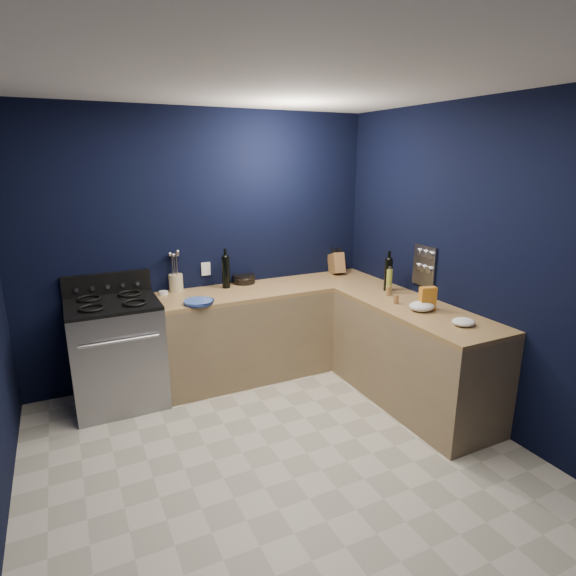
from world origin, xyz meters
TOP-DOWN VIEW (x-y plane):
  - floor at (0.00, 0.00)m, footprint 3.50×3.50m
  - ceiling at (0.00, 0.00)m, footprint 3.50×3.50m
  - wall_back at (0.00, 1.76)m, footprint 3.50×0.02m
  - wall_right at (1.76, 0.00)m, footprint 0.02×3.50m
  - wall_front at (0.00, -1.76)m, footprint 3.50×0.02m
  - cab_back at (0.60, 1.44)m, footprint 2.30×0.63m
  - top_back at (0.60, 1.44)m, footprint 2.30×0.63m
  - cab_right at (1.44, 0.29)m, footprint 0.63×1.67m
  - top_right at (1.44, 0.29)m, footprint 0.63×1.67m
  - gas_range at (-0.93, 1.42)m, footprint 0.76×0.66m
  - oven_door at (-0.93, 1.10)m, footprint 0.59×0.02m
  - cooktop at (-0.93, 1.42)m, footprint 0.76×0.66m
  - backguard at (-0.93, 1.72)m, footprint 0.76×0.06m
  - spice_panel at (1.74, 0.55)m, footprint 0.02×0.28m
  - wall_outlet at (0.00, 1.74)m, footprint 0.09×0.02m
  - plate_stack at (-0.23, 1.20)m, footprint 0.32×0.32m
  - ramekin at (-0.45, 1.63)m, footprint 0.10×0.10m
  - utensil_crock at (-0.31, 1.69)m, footprint 0.15×0.15m
  - wine_bottle_back at (0.16, 1.60)m, footprint 0.09×0.09m
  - lemon_basket at (0.38, 1.69)m, footprint 0.23×0.23m
  - knife_block at (1.45, 1.63)m, footprint 0.16×0.28m
  - wine_bottle_right at (1.54, 0.82)m, footprint 0.10×0.10m
  - oil_bottle at (1.49, 0.73)m, footprint 0.06×0.06m
  - spice_jar_near at (1.43, 0.67)m, footprint 0.05×0.05m
  - spice_jar_far at (1.34, 0.44)m, footprint 0.05×0.05m
  - crouton_bag at (1.46, 0.18)m, footprint 0.15×0.09m
  - towel_front at (1.41, 0.19)m, footprint 0.28×0.26m
  - towel_end at (1.45, -0.23)m, footprint 0.21×0.20m

SIDE VIEW (x-z plane):
  - floor at x=0.00m, z-range -0.02..0.00m
  - cab_back at x=0.60m, z-range 0.00..0.86m
  - cab_right at x=1.44m, z-range 0.00..0.86m
  - oven_door at x=-0.93m, z-range 0.24..0.66m
  - gas_range at x=-0.93m, z-range 0.00..0.92m
  - top_back at x=0.60m, z-range 0.86..0.90m
  - top_right at x=1.44m, z-range 0.86..0.90m
  - plate_stack at x=-0.23m, z-range 0.90..0.93m
  - ramekin at x=-0.45m, z-range 0.90..0.93m
  - towel_end at x=1.45m, z-range 0.90..0.95m
  - cooktop at x=-0.93m, z-range 0.92..0.95m
  - towel_front at x=1.41m, z-range 0.90..0.98m
  - spice_jar_far at x=1.34m, z-range 0.90..0.98m
  - lemon_basket at x=0.38m, z-range 0.90..0.99m
  - spice_jar_near at x=1.43m, z-range 0.90..0.99m
  - utensil_crock at x=-0.31m, z-range 0.90..1.07m
  - crouton_bag at x=1.46m, z-range 0.90..1.10m
  - knife_block at x=1.45m, z-range 0.87..1.15m
  - oil_bottle at x=1.49m, z-range 0.90..1.13m
  - backguard at x=-0.93m, z-range 0.94..1.14m
  - wine_bottle_right at x=1.54m, z-range 0.90..1.21m
  - wine_bottle_back at x=0.16m, z-range 0.90..1.21m
  - wall_outlet at x=0.00m, z-range 1.02..1.15m
  - spice_panel at x=1.74m, z-range 0.99..1.37m
  - wall_back at x=0.00m, z-range 0.00..2.60m
  - wall_right at x=1.76m, z-range 0.00..2.60m
  - wall_front at x=0.00m, z-range 0.00..2.60m
  - ceiling at x=0.00m, z-range 2.60..2.62m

